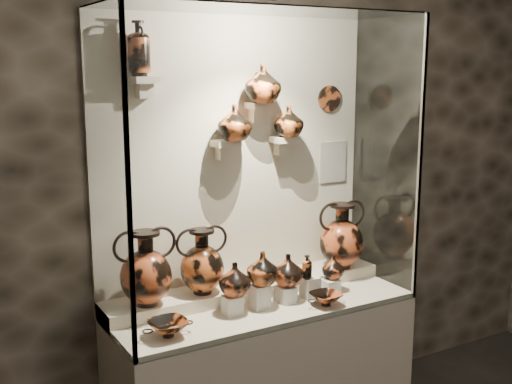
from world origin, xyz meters
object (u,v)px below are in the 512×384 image
jug_c (288,270)px  lekythos_tall (138,45)px  ovoid_vase_a (235,123)px  ovoid_vase_b (263,83)px  amphora_right (341,235)px  kylix_right (326,298)px  jug_b (262,268)px  jug_e (333,267)px  kylix_left (168,327)px  lekythos_small (307,265)px  amphora_left (146,268)px  jug_a (235,279)px  amphora_mid (202,261)px  ovoid_vase_c (289,121)px

jug_c → lekythos_tall: size_ratio=0.58×
ovoid_vase_a → ovoid_vase_b: ovoid_vase_b is taller
amphora_right → jug_c: bearing=-163.0°
jug_c → kylix_right: size_ratio=0.82×
jug_c → ovoid_vase_a: ovoid_vase_a is taller
ovoid_vase_a → jug_b: bearing=-101.1°
jug_e → ovoid_vase_a: bearing=136.3°
kylix_left → ovoid_vase_b: size_ratio=1.17×
ovoid_vase_b → amphora_right: bearing=-20.1°
lekythos_small → amphora_right: bearing=19.1°
amphora_left → ovoid_vase_a: (0.56, 0.06, 0.72)m
jug_a → amphora_right: bearing=19.8°
amphora_right → jug_b: 0.69m
jug_b → ovoid_vase_a: size_ratio=0.93×
amphora_mid → kylix_right: (0.58, -0.34, -0.21)m
jug_b → kylix_right: jug_b is taller
jug_c → amphora_left: bearing=-170.0°
amphora_mid → jug_a: 0.22m
amphora_left → jug_e: (1.07, -0.17, -0.12)m
amphora_right → jug_a: amphora_right is taller
amphora_mid → jug_b: 0.33m
amphora_left → kylix_left: bearing=-105.2°
ovoid_vase_c → jug_c: bearing=-132.8°
lekythos_small → lekythos_tall: lekythos_tall is taller
amphora_right → kylix_left: bearing=-169.1°
ovoid_vase_a → ovoid_vase_c: 0.36m
kylix_right → jug_a: bearing=163.5°
jug_e → lekythos_tall: 1.64m
jug_b → lekythos_small: (0.28, -0.02, -0.02)m
jug_b → ovoid_vase_a: bearing=101.5°
amphora_right → amphora_mid: bearing=177.6°
jug_a → amphora_left: bearing=164.9°
amphora_right → ovoid_vase_a: size_ratio=2.05×
jug_e → ovoid_vase_c: ovoid_vase_c is taller
amphora_mid → ovoid_vase_a: 0.77m
kylix_left → amphora_mid: bearing=31.7°
jug_a → lekythos_tall: bearing=152.3°
jug_e → ovoid_vase_c: 0.88m
lekythos_small → lekythos_tall: bearing=153.1°
jug_b → lekythos_small: bearing=-0.1°
lekythos_tall → ovoid_vase_b: size_ratio=1.45×
amphora_mid → ovoid_vase_c: (0.59, 0.06, 0.73)m
amphora_right → jug_a: 0.86m
kylix_left → jug_a: bearing=2.8°
lekythos_small → jug_a: bearing=170.2°
amphora_left → lekythos_tall: size_ratio=1.29×
lekythos_tall → ovoid_vase_b: 0.72m
amphora_right → lekythos_small: amphora_right is taller
amphora_left → jug_a: (0.42, -0.18, -0.08)m
jug_a → kylix_right: bearing=-9.5°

